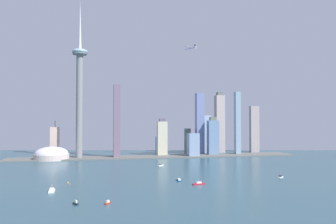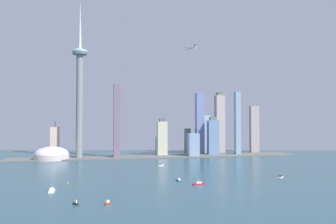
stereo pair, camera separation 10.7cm
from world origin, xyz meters
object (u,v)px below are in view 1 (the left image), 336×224
skyscraper_2 (237,123)px  airplane (190,48)px  skyscraper_6 (161,145)px  channel_buoy_0 (87,170)px  boat_0 (179,180)px  boat_2 (280,177)px  skyscraper_9 (55,142)px  boat_5 (108,203)px  boat_6 (76,203)px  skyscraper_0 (220,123)px  channel_buoy_1 (70,184)px  channel_buoy_2 (68,182)px  skyscraper_4 (254,129)px  stadium_dome (52,155)px  skyscraper_1 (188,141)px  boat_4 (160,165)px  skyscraper_11 (193,145)px  boat_1 (52,190)px  boat_3 (199,184)px  skyscraper_3 (206,134)px  skyscraper_5 (200,124)px  skyscraper_10 (213,137)px  observation_tower (80,85)px  skyscraper_7 (162,138)px  skyscraper_8 (117,121)px

skyscraper_2 → airplane: (-146.27, -65.26, 178.42)m
skyscraper_6 → channel_buoy_0: 333.58m
boat_0 → boat_2: bearing=88.2°
skyscraper_9 → boat_5: bearing=-77.2°
boat_5 → boat_6: bearing=118.9°
boat_5 → skyscraper_6: bearing=17.5°
skyscraper_0 → airplane: bearing=-132.2°
skyscraper_0 → channel_buoy_1: size_ratio=88.01×
channel_buoy_0 → channel_buoy_2: size_ratio=0.80×
skyscraper_2 → skyscraper_4: bearing=34.5°
boat_0 → skyscraper_6: bearing=172.9°
stadium_dome → skyscraper_6: skyscraper_6 is taller
skyscraper_1 → boat_4: (-120.88, -239.01, -32.42)m
skyscraper_6 → skyscraper_9: size_ratio=0.59×
stadium_dome → channel_buoy_2: 311.38m
channel_buoy_0 → skyscraper_2: bearing=28.9°
skyscraper_1 → boat_0: size_ratio=4.16×
channel_buoy_0 → channel_buoy_1: bearing=-98.6°
channel_buoy_1 → skyscraper_11: bearing=49.2°
skyscraper_11 → boat_1: (-286.14, -356.40, -27.21)m
boat_6 → boat_3: bearing=-101.6°
skyscraper_0 → boat_6: (-358.36, -521.31, -80.45)m
boat_2 → airplane: (-65.44, 278.00, 259.55)m
boat_1 → channel_buoy_0: 174.30m
skyscraper_3 → boat_0: skyscraper_3 is taller
skyscraper_1 → boat_2: bearing=-84.8°
skyscraper_5 → skyscraper_10: 51.27m
skyscraper_6 → skyscraper_10: size_ratio=0.53×
stadium_dome → skyscraper_4: size_ratio=0.60×
airplane → skyscraper_9: bearing=35.5°
skyscraper_0 → skyscraper_5: bearing=-149.3°
boat_1 → skyscraper_2: bearing=-50.4°
stadium_dome → channel_buoy_0: stadium_dome is taller
channel_buoy_1 → skyscraper_0: bearing=47.2°
skyscraper_1 → boat_6: 578.50m
stadium_dome → channel_buoy_1: bearing=-78.2°
observation_tower → boat_0: observation_tower is taller
boat_3 → stadium_dome: bearing=-66.9°
boat_3 → channel_buoy_1: bearing=-23.5°
skyscraper_5 → skyscraper_7: size_ratio=1.72×
boat_0 → channel_buoy_0: bearing=-134.3°
observation_tower → skyscraper_2: 412.54m
stadium_dome → skyscraper_4: bearing=7.1°
skyscraper_2 → skyscraper_10: bearing=177.7°
skyscraper_2 → skyscraper_8: size_ratio=0.94×
airplane → skyscraper_6: bearing=-13.2°
skyscraper_7 → boat_2: 377.27m
skyscraper_0 → skyscraper_3: bearing=-159.6°
channel_buoy_0 → skyscraper_1: bearing=46.5°
observation_tower → skyscraper_3: size_ratio=3.64×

